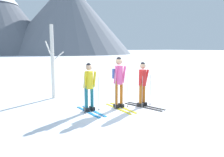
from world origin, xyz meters
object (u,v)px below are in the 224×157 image
Objects in this scene: skier_in_yellow at (89,85)px; skier_in_pink at (119,79)px; skier_in_red at (143,82)px; birch_tree_tall at (53,61)px.

skier_in_yellow is 1.13m from skier_in_pink.
skier_in_red is at bearing -11.53° from skier_in_yellow.
skier_in_pink is 0.59× the size of birch_tree_tall.
birch_tree_tall is at bearing 130.18° from skier_in_red.
skier_in_pink is at bearing -6.76° from skier_in_yellow.
skier_in_red is (1.99, -0.41, -0.01)m from skier_in_yellow.
skier_in_red is at bearing -17.31° from skier_in_pink.
birch_tree_tall is (-2.55, 3.02, 0.70)m from skier_in_red.
skier_in_yellow is 2.76m from birch_tree_tall.
birch_tree_tall reaches higher than skier_in_pink.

